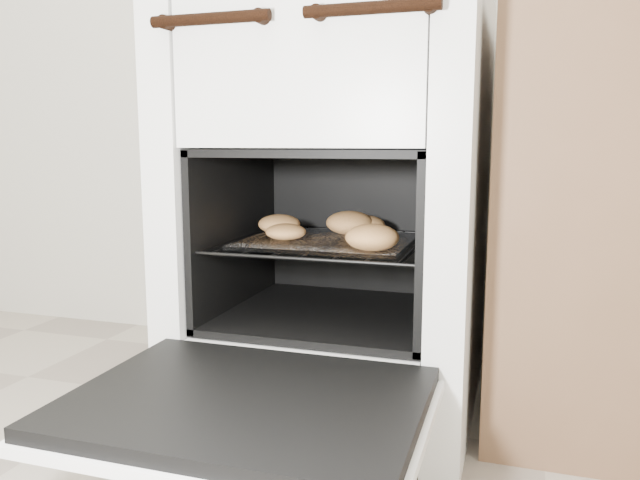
# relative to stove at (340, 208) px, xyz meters

# --- Properties ---
(stove) EXTENTS (0.64, 0.72, 0.99)m
(stove) POSITION_rel_stove_xyz_m (0.00, 0.00, 0.00)
(stove) COLOR silver
(stove) RESTS_ON ground
(oven_door) EXTENTS (0.58, 0.45, 0.04)m
(oven_door) POSITION_rel_stove_xyz_m (0.00, -0.54, -0.27)
(oven_door) COLOR black
(oven_door) RESTS_ON stove
(oven_rack) EXTENTS (0.47, 0.45, 0.01)m
(oven_rack) POSITION_rel_stove_xyz_m (0.00, -0.07, -0.07)
(oven_rack) COLOR black
(oven_rack) RESTS_ON stove
(foil_sheet) EXTENTS (0.36, 0.32, 0.01)m
(foil_sheet) POSITION_rel_stove_xyz_m (0.00, -0.09, -0.07)
(foil_sheet) COLOR silver
(foil_sheet) RESTS_ON oven_rack
(baked_rolls) EXTENTS (0.40, 0.37, 0.06)m
(baked_rolls) POSITION_rel_stove_xyz_m (0.01, -0.08, -0.04)
(baked_rolls) COLOR tan
(baked_rolls) RESTS_ON foil_sheet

